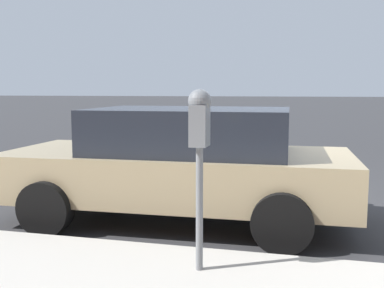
# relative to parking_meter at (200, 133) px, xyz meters

# --- Properties ---
(ground_plane) EXTENTS (220.00, 220.00, 0.00)m
(ground_plane) POSITION_rel_parking_meter_xyz_m (2.72, -0.59, -1.32)
(ground_plane) COLOR #333335
(parking_meter) EXTENTS (0.21, 0.19, 1.52)m
(parking_meter) POSITION_rel_parking_meter_xyz_m (0.00, 0.00, 0.00)
(parking_meter) COLOR gray
(parking_meter) RESTS_ON sidewalk
(car_tan) EXTENTS (2.12, 4.36, 1.44)m
(car_tan) POSITION_rel_parking_meter_xyz_m (1.86, 0.66, -0.56)
(car_tan) COLOR tan
(car_tan) RESTS_ON ground_plane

